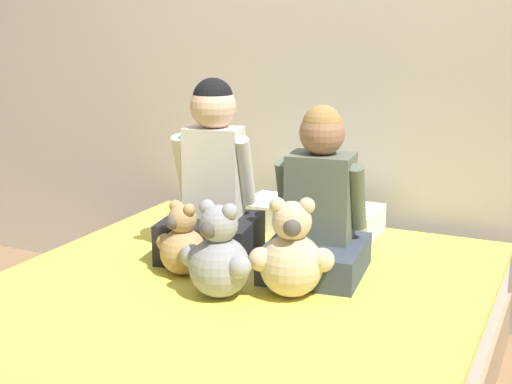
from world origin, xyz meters
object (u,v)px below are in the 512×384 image
Objects in this scene: child_on_left at (212,187)px; pillow_at_headboard at (311,217)px; teddy_bear_held_by_left_child at (183,244)px; teddy_bear_held_by_right_child at (291,255)px; teddy_bear_between_children at (218,257)px; bed at (216,363)px; child_on_right at (319,209)px.

child_on_left reaches higher than pillow_at_headboard.
teddy_bear_held_by_left_child is 0.80× the size of teddy_bear_held_by_right_child.
teddy_bear_held_by_left_child is 0.72m from pillow_at_headboard.
teddy_bear_between_children is (0.21, -0.35, -0.13)m from child_on_left.
child_on_left is at bearing 119.03° from bed.
pillow_at_headboard reaches higher than bed.
child_on_left is at bearing -114.63° from pillow_at_headboard.
teddy_bear_held_by_right_child is (0.20, 0.13, 0.35)m from bed.
teddy_bear_held_by_right_child is (0.00, -0.26, -0.09)m from child_on_right.
teddy_bear_held_by_right_child is 0.57× the size of pillow_at_headboard.
teddy_bear_between_children is 0.55× the size of pillow_at_headboard.
pillow_at_headboard is (-0.20, 0.71, -0.08)m from teddy_bear_held_by_right_child.
teddy_bear_held_by_left_child is 0.45× the size of pillow_at_headboard.
child_on_left is 0.43m from teddy_bear_between_children.
bed is 3.56× the size of pillow_at_headboard.
pillow_at_headboard is at bearing 98.39° from teddy_bear_between_children.
child_on_right is 1.80× the size of teddy_bear_held_by_right_child.
bed is at bearing -77.69° from teddy_bear_between_children.
teddy_bear_between_children is (-0.21, -0.10, -0.00)m from teddy_bear_held_by_right_child.
teddy_bear_held_by_right_child is at bearing 32.84° from bed.
bed is 0.65m from child_on_left.
child_on_right is 0.48m from teddy_bear_held_by_left_child.
child_on_right is (0.41, 0.01, -0.04)m from child_on_left.
bed is at bearing -170.09° from teddy_bear_held_by_right_child.
teddy_bear_held_by_left_child is (-0.21, 0.16, 0.33)m from bed.
teddy_bear_held_by_right_child is at bearing -73.92° from pillow_at_headboard.
teddy_bear_held_by_left_child is at bearing 153.58° from teddy_bear_held_by_right_child.
bed is 3.08× the size of child_on_left.
teddy_bear_held_by_left_child reaches higher than pillow_at_headboard.
pillow_at_headboard is (0.00, 0.84, 0.27)m from bed.
child_on_left is 2.03× the size of teddy_bear_held_by_right_child.
teddy_bear_between_children is at bearing -90.15° from pillow_at_headboard.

